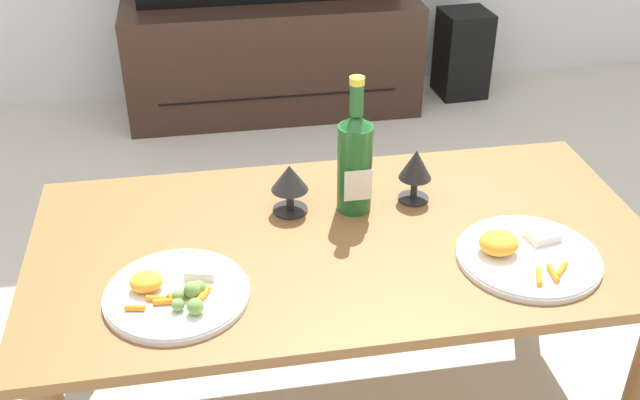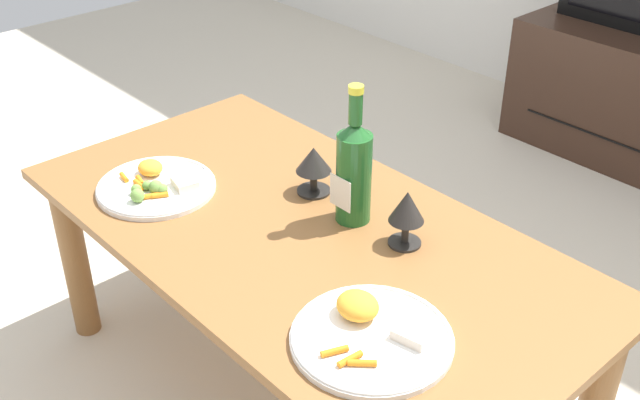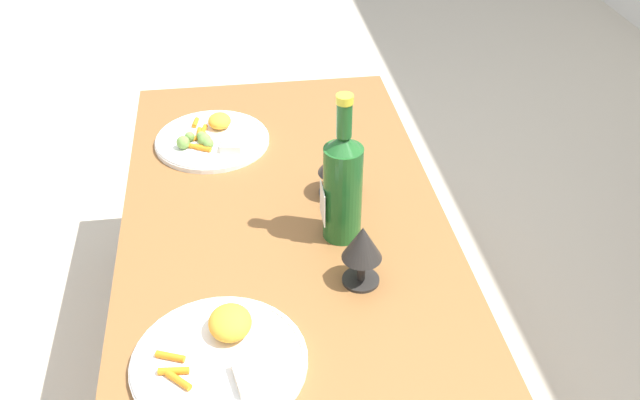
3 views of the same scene
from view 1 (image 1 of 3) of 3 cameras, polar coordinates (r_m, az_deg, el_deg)
The scene contains 8 objects.
dining_table at distance 1.70m, azimuth 1.79°, elevation -5.25°, with size 1.36×0.70×0.52m.
tv_stand at distance 3.37m, azimuth -3.57°, elevation 10.69°, with size 1.27×0.41×0.49m.
floor_speaker at distance 3.62m, azimuth 10.73°, elevation 10.86°, with size 0.21×0.21×0.40m, color black.
wine_bottle at distance 1.68m, azimuth 2.67°, elevation 3.15°, with size 0.08×0.08×0.32m.
goblet_left at distance 1.69m, azimuth -2.32°, elevation 1.46°, with size 0.08×0.08×0.12m.
goblet_right at distance 1.75m, azimuth 7.25°, elevation 2.48°, with size 0.08×0.08×0.13m.
dinner_plate_left at distance 1.50m, azimuth -10.82°, elevation -6.87°, with size 0.28×0.28×0.05m.
dinner_plate_right at distance 1.63m, azimuth 15.26°, elevation -3.96°, with size 0.30×0.30×0.06m.
Camera 1 is at (-0.28, -1.33, 1.45)m, focal length 42.27 mm.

